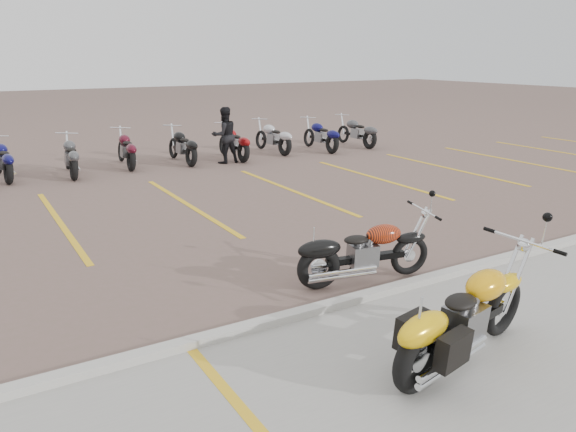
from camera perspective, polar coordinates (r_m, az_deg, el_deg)
ground at (r=9.22m, az=-1.10°, el=-4.43°), size 100.00×100.00×0.00m
concrete_apron at (r=6.14m, az=21.21°, el=-16.88°), size 60.00×5.00×0.01m
curb at (r=7.66m, az=6.42°, el=-8.50°), size 60.00×0.18×0.12m
parking_stripes at (r=12.69m, az=-10.08°, el=1.12°), size 38.00×5.50×0.01m
yellow_cruiser at (r=6.36m, az=17.09°, el=-10.22°), size 2.39×0.64×0.99m
flame_cruiser at (r=8.24m, az=7.47°, el=-3.93°), size 2.10×0.53×0.87m
person_b at (r=17.35m, az=-6.47°, el=8.15°), size 0.86×0.69×1.71m
bg_bike_row at (r=17.16m, az=-16.05°, el=6.51°), size 17.20×2.02×1.10m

